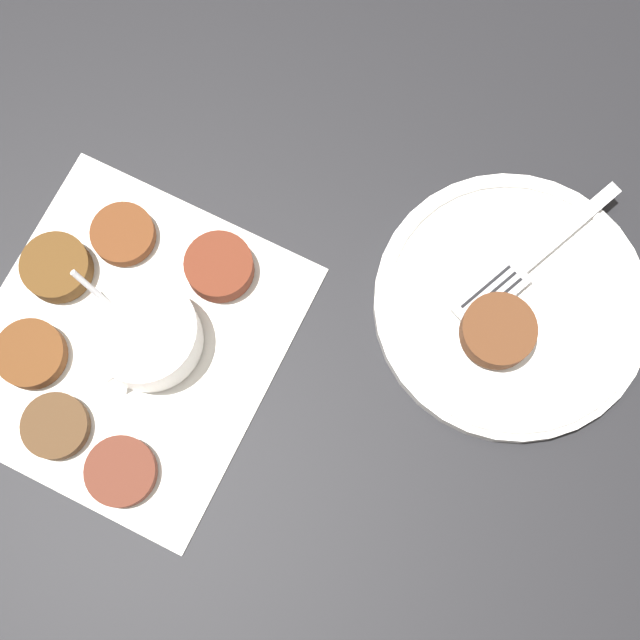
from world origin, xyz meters
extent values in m
plane|color=black|center=(0.00, 0.00, 0.00)|extent=(4.00, 4.00, 0.00)
cube|color=silver|center=(-0.02, 0.02, 0.00)|extent=(0.30, 0.28, 0.00)
cylinder|color=white|center=(-0.03, 0.03, 0.03)|extent=(0.09, 0.09, 0.05)
cylinder|color=gold|center=(-0.03, 0.03, 0.02)|extent=(0.08, 0.08, 0.03)
cone|color=white|center=(0.02, 0.03, 0.04)|extent=(0.02, 0.02, 0.02)
cylinder|color=silver|center=(-0.03, 0.00, 0.05)|extent=(0.01, 0.06, 0.07)
cylinder|color=#5B2718|center=(-0.11, 0.05, 0.01)|extent=(0.06, 0.06, 0.02)
cylinder|color=#573117|center=(0.04, -0.04, 0.01)|extent=(0.06, 0.06, 0.02)
cylinder|color=#5A2F17|center=(-0.09, -0.04, 0.01)|extent=(0.06, 0.06, 0.01)
cylinder|color=#562A1E|center=(0.08, 0.08, 0.01)|extent=(0.06, 0.06, 0.01)
cylinder|color=#48311D|center=(0.08, 0.01, 0.01)|extent=(0.06, 0.06, 0.01)
cylinder|color=#4E3216|center=(-0.04, -0.07, 0.01)|extent=(0.06, 0.06, 0.02)
cylinder|color=white|center=(-0.22, 0.28, 0.01)|extent=(0.24, 0.24, 0.02)
torus|color=white|center=(-0.22, 0.28, 0.02)|extent=(0.23, 0.23, 0.01)
cylinder|color=#512D19|center=(-0.19, 0.28, 0.03)|extent=(0.06, 0.06, 0.02)
cube|color=silver|center=(-0.30, 0.29, 0.02)|extent=(0.11, 0.05, 0.00)
cube|color=silver|center=(-0.21, 0.26, 0.02)|extent=(0.08, 0.05, 0.00)
cube|color=black|center=(-0.22, 0.25, 0.03)|extent=(0.05, 0.02, 0.00)
cube|color=black|center=(-0.21, 0.26, 0.03)|extent=(0.05, 0.02, 0.00)
cube|color=black|center=(-0.21, 0.27, 0.03)|extent=(0.05, 0.02, 0.00)
camera|label=1|loc=(0.03, 0.24, 0.75)|focal=50.00mm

